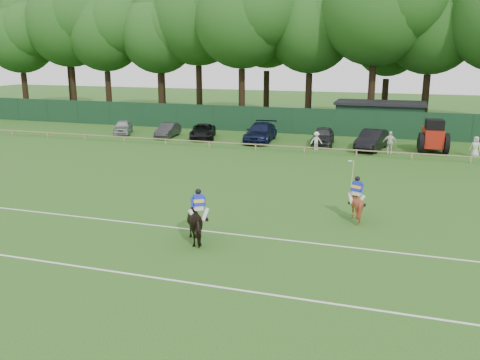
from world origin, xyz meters
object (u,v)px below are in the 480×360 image
at_px(sedan_grey, 168,130).
at_px(estate_black, 372,140).
at_px(spectator_mid, 390,142).
at_px(tractor, 433,137).
at_px(horse_dark, 199,221).
at_px(suv_black, 203,131).
at_px(sedan_navy, 260,132).
at_px(horse_chestnut, 356,204).
at_px(hatch_grey, 323,136).
at_px(utility_shed, 379,117).
at_px(spectator_right, 476,147).
at_px(sedan_silver, 123,127).
at_px(spectator_left, 316,141).

relative_size(sedan_grey, estate_black, 0.80).
xyz_separation_m(spectator_mid, tractor, (3.19, 1.58, 0.36)).
xyz_separation_m(horse_dark, suv_black, (-9.50, 24.09, -0.23)).
distance_m(sedan_navy, spectator_mid, 11.23).
distance_m(horse_chestnut, tractor, 19.13).
distance_m(sedan_navy, hatch_grey, 5.51).
xyz_separation_m(horse_dark, utility_shed, (5.62, 32.23, 0.66)).
distance_m(estate_black, utility_shed, 9.02).
distance_m(sedan_grey, sedan_navy, 8.80).
distance_m(horse_dark, spectator_right, 26.10).
xyz_separation_m(sedan_navy, spectator_right, (17.21, -1.61, -0.02)).
bearing_deg(horse_chestnut, hatch_grey, -51.87).
distance_m(horse_dark, utility_shed, 32.72).
xyz_separation_m(sedan_silver, sedan_navy, (13.72, -0.02, 0.14)).
relative_size(horse_dark, sedan_navy, 0.38).
bearing_deg(suv_black, spectator_mid, -24.46).
height_order(sedan_grey, spectator_mid, spectator_mid).
bearing_deg(spectator_right, estate_black, -162.71).
xyz_separation_m(sedan_silver, hatch_grey, (19.23, 0.06, 0.08)).
relative_size(sedan_grey, suv_black, 0.84).
bearing_deg(sedan_grey, tractor, -6.12).
relative_size(suv_black, hatch_grey, 1.06).
xyz_separation_m(sedan_silver, estate_black, (23.33, -0.94, 0.13)).
height_order(sedan_navy, spectator_mid, spectator_mid).
xyz_separation_m(hatch_grey, spectator_right, (11.70, -1.69, 0.04)).
height_order(suv_black, spectator_mid, spectator_mid).
bearing_deg(spectator_right, tractor, -176.07).
bearing_deg(tractor, estate_black, 179.25).
height_order(sedan_silver, spectator_left, spectator_left).
bearing_deg(horse_dark, sedan_navy, -115.21).
distance_m(spectator_right, tractor, 3.20).
height_order(sedan_silver, spectator_mid, spectator_mid).
relative_size(hatch_grey, tractor, 1.34).
distance_m(horse_dark, sedan_navy, 24.51).
xyz_separation_m(estate_black, spectator_mid, (1.42, -1.26, 0.08)).
xyz_separation_m(horse_chestnut, spectator_right, (7.16, 17.65, 0.01)).
bearing_deg(horse_chestnut, sedan_navy, -37.54).
bearing_deg(horse_dark, hatch_grey, -128.16).
bearing_deg(suv_black, spectator_right, -21.03).
distance_m(sedan_grey, tractor, 23.01).
height_order(sedan_navy, estate_black, sedan_navy).
height_order(horse_dark, sedan_navy, horse_dark).
relative_size(hatch_grey, spectator_left, 2.97).
bearing_deg(tractor, sedan_grey, 174.82).
height_order(horse_dark, horse_chestnut, horse_dark).
distance_m(sedan_grey, hatch_grey, 14.30).
bearing_deg(estate_black, hatch_grey, 177.77).
distance_m(spectator_right, utility_shed, 12.28).
bearing_deg(sedan_silver, spectator_mid, -28.55).
bearing_deg(suv_black, hatch_grey, -16.34).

